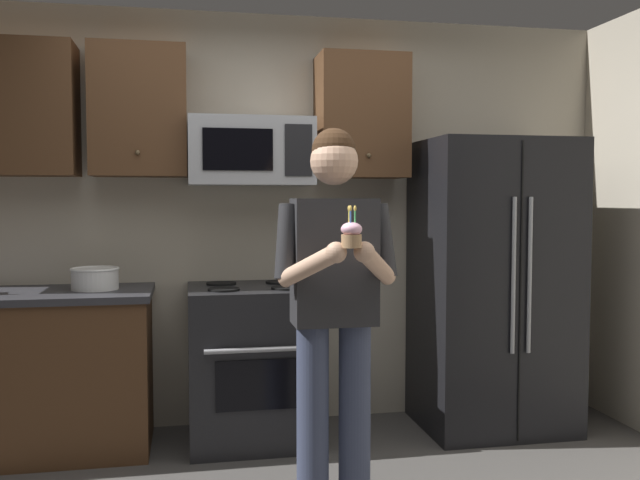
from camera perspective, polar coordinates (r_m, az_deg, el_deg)
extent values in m
cube|color=#B7AD99|center=(4.47, -4.14, 1.64)|extent=(4.40, 0.10, 2.60)
cube|color=black|center=(4.18, -5.52, -10.13)|extent=(0.76, 0.66, 0.92)
cube|color=black|center=(3.87, -5.02, -11.86)|extent=(0.48, 0.01, 0.28)
cylinder|color=#99999E|center=(3.79, -5.00, -9.04)|extent=(0.60, 0.03, 0.03)
cylinder|color=black|center=(3.94, -7.97, -4.07)|extent=(0.18, 0.18, 0.01)
cylinder|color=black|center=(3.98, -2.77, -3.98)|extent=(0.18, 0.18, 0.01)
cylinder|color=black|center=(4.22, -8.17, -3.58)|extent=(0.18, 0.18, 0.01)
cylinder|color=black|center=(4.25, -3.32, -3.50)|extent=(0.18, 0.18, 0.01)
cube|color=#9EA0A5|center=(4.19, -5.77, 7.26)|extent=(0.74, 0.40, 0.40)
cube|color=black|center=(3.98, -6.80, 7.46)|extent=(0.40, 0.01, 0.24)
cube|color=black|center=(4.02, -1.78, 7.44)|extent=(0.16, 0.01, 0.30)
cube|color=black|center=(4.46, 14.11, -3.61)|extent=(0.90, 0.72, 1.80)
cylinder|color=gray|center=(4.09, 15.72, -2.85)|extent=(0.02, 0.02, 0.90)
cylinder|color=gray|center=(4.14, 16.96, -2.81)|extent=(0.02, 0.02, 0.90)
cube|color=black|center=(4.13, 16.26, -4.19)|extent=(0.01, 0.01, 1.74)
cube|color=#4C301C|center=(4.37, -24.77, 9.84)|extent=(0.80, 0.34, 0.76)
cube|color=#4C301C|center=(4.25, -14.75, 10.22)|extent=(0.55, 0.34, 0.76)
sphere|color=brown|center=(4.05, -14.86, 7.01)|extent=(0.03, 0.03, 0.03)
cube|color=#4C301C|center=(4.38, 3.44, 10.12)|extent=(0.55, 0.34, 0.76)
sphere|color=brown|center=(4.19, 4.05, 7.00)|extent=(0.03, 0.03, 0.03)
cube|color=#4C301C|center=(4.28, -23.42, -10.33)|extent=(1.40, 0.62, 0.88)
cube|color=#2D2D33|center=(4.20, -23.57, -4.22)|extent=(1.44, 0.66, 0.04)
cylinder|color=white|center=(4.15, -18.12, -3.10)|extent=(0.26, 0.26, 0.12)
torus|color=white|center=(4.14, -18.14, -2.29)|extent=(0.27, 0.27, 0.02)
cylinder|color=#383F59|center=(3.29, -0.61, -14.40)|extent=(0.15, 0.15, 0.86)
cylinder|color=#383F59|center=(3.33, 2.88, -14.18)|extent=(0.15, 0.15, 0.86)
cube|color=#262628|center=(3.17, 1.16, -1.79)|extent=(0.38, 0.22, 0.58)
sphere|color=tan|center=(3.16, 1.17, 6.54)|extent=(0.22, 0.22, 0.22)
sphere|color=#382314|center=(3.17, 1.14, 7.44)|extent=(0.20, 0.20, 0.20)
cylinder|color=#262628|center=(3.09, -2.80, -0.16)|extent=(0.15, 0.18, 0.35)
cylinder|color=tan|center=(2.95, -0.91, -2.20)|extent=(0.26, 0.33, 0.21)
sphere|color=tan|center=(2.84, 1.34, -1.04)|extent=(0.09, 0.09, 0.09)
cylinder|color=#262628|center=(3.19, 5.24, -0.06)|extent=(0.15, 0.18, 0.35)
cylinder|color=tan|center=(3.02, 4.71, -2.09)|extent=(0.26, 0.33, 0.21)
sphere|color=tan|center=(2.87, 3.69, -1.00)|extent=(0.09, 0.09, 0.09)
cylinder|color=#A87F56|center=(2.83, 2.62, -0.09)|extent=(0.08, 0.08, 0.06)
ellipsoid|color=#F2B2CC|center=(2.83, 2.62, 0.91)|extent=(0.09, 0.09, 0.06)
cylinder|color=#4CBF66|center=(2.83, 2.91, 1.87)|extent=(0.01, 0.01, 0.06)
ellipsoid|color=#FFD159|center=(2.83, 2.92, 2.63)|extent=(0.01, 0.01, 0.02)
cylinder|color=#F2D84C|center=(2.83, 2.42, 1.88)|extent=(0.01, 0.01, 0.06)
ellipsoid|color=#FFD159|center=(2.83, 2.42, 2.63)|extent=(0.01, 0.01, 0.02)
cylinder|color=#4C7FE5|center=(2.81, 2.54, 1.86)|extent=(0.01, 0.01, 0.06)
ellipsoid|color=#FFD159|center=(2.81, 2.54, 2.63)|extent=(0.01, 0.01, 0.02)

